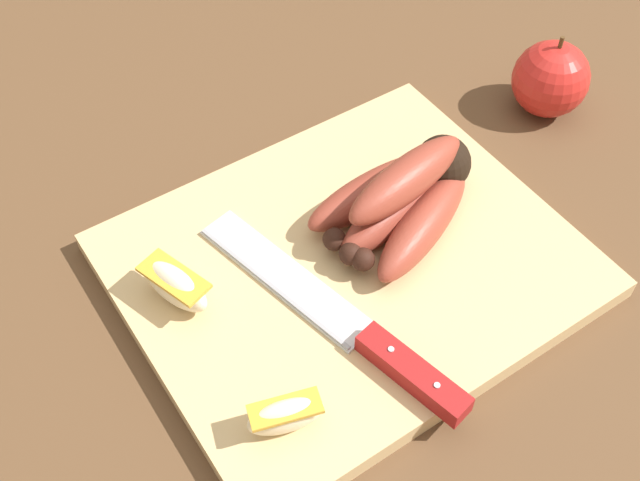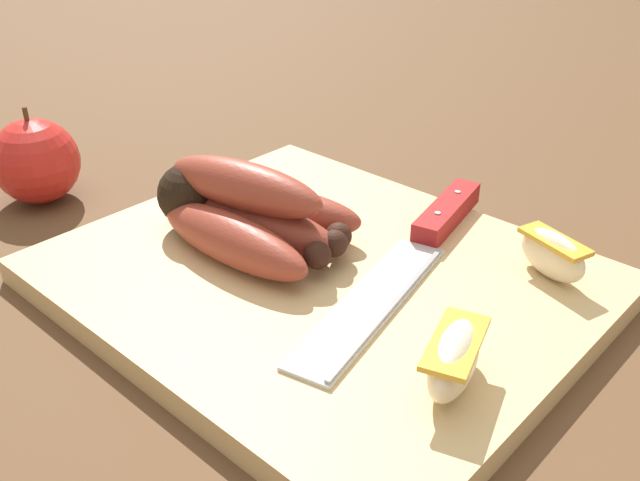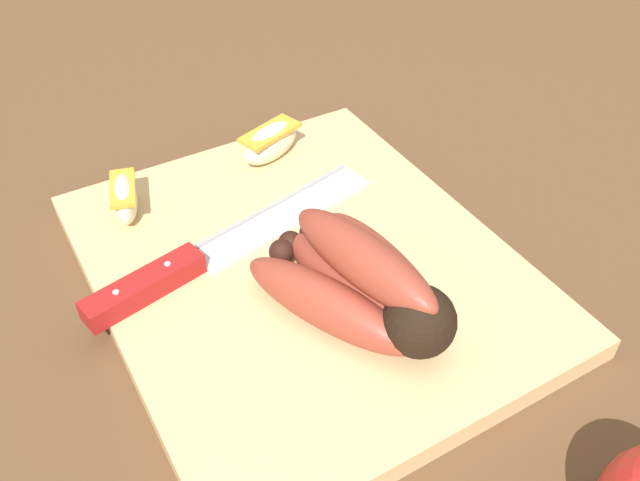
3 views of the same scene
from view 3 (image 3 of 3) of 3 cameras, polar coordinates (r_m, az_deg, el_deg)
The scene contains 6 objects.
ground_plane at distance 0.56m, azimuth -2.13°, elevation -3.52°, with size 6.00×6.00×0.00m, color brown.
cutting_board at distance 0.56m, azimuth -1.24°, elevation -2.66°, with size 0.38×0.32×0.02m, color tan.
banana_bunch at distance 0.50m, azimuth 3.69°, elevation -3.66°, with size 0.17×0.12×0.07m.
chefs_knife at distance 0.55m, azimuth -10.33°, elevation -1.58°, with size 0.09×0.28×0.02m.
apple_wedge_near at distance 0.66m, azimuth -4.18°, elevation 8.26°, with size 0.05×0.07×0.04m.
apple_wedge_middle at distance 0.61m, azimuth -16.10°, elevation 3.48°, with size 0.06×0.04×0.04m.
Camera 3 is at (0.36, -0.18, 0.40)m, focal length 38.04 mm.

